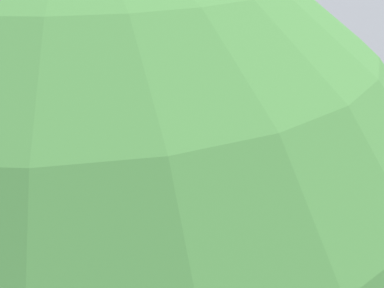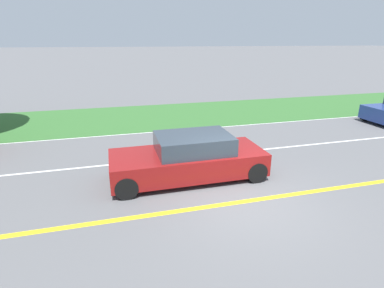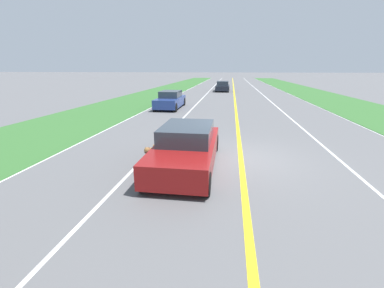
% 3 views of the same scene
% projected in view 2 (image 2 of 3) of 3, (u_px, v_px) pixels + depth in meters
% --- Properties ---
extents(ground_plane, '(400.00, 400.00, 0.00)m').
position_uv_depth(ground_plane, '(245.00, 201.00, 7.96)').
color(ground_plane, '#5B5B5E').
extents(centre_divider_line, '(0.18, 160.00, 0.01)m').
position_uv_depth(centre_divider_line, '(245.00, 201.00, 7.96)').
color(centre_divider_line, yellow).
rests_on(centre_divider_line, ground).
extents(lane_edge_line_right, '(0.14, 160.00, 0.01)m').
position_uv_depth(lane_edge_line_right, '(183.00, 130.00, 14.34)').
color(lane_edge_line_right, white).
rests_on(lane_edge_line_right, ground).
extents(lane_dash_same_dir, '(0.10, 160.00, 0.01)m').
position_uv_depth(lane_dash_same_dir, '(205.00, 155.00, 11.15)').
color(lane_dash_same_dir, white).
rests_on(lane_dash_same_dir, ground).
extents(grass_verge_right, '(6.00, 160.00, 0.03)m').
position_uv_depth(grass_verge_right, '(171.00, 115.00, 17.07)').
color(grass_verge_right, '#33662D').
rests_on(grass_verge_right, ground).
extents(ego_car, '(1.90, 4.65, 1.38)m').
position_uv_depth(ego_car, '(189.00, 158.00, 9.16)').
color(ego_car, maroon).
rests_on(ego_car, ground).
extents(dog, '(0.21, 1.08, 0.77)m').
position_uv_depth(dog, '(175.00, 150.00, 10.25)').
color(dog, olive).
rests_on(dog, ground).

